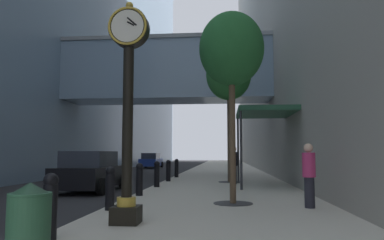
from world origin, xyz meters
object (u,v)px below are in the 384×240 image
pedestrian_walking (234,164)px  car_blue_near (151,161)px  street_tree_mid_near (229,75)px  street_clock (128,99)px  bollard_third (139,178)px  bollard_fourth (157,173)px  car_black_mid (91,172)px  pedestrian_by_clock (309,174)px  bollard_fifth (168,170)px  bollard_sixth (177,168)px  trash_bin (29,224)px  bollard_nearest (50,205)px  bollard_second (110,187)px  street_tree_near (231,51)px

pedestrian_walking → car_blue_near: 23.03m
street_tree_mid_near → street_clock: bearing=-101.4°
street_clock → car_blue_near: (-5.87, 31.36, -1.90)m
bollard_third → bollard_fourth: 3.17m
car_black_mid → pedestrian_by_clock: bearing=-31.9°
bollard_fifth → pedestrian_by_clock: 10.06m
bollard_sixth → car_black_mid: bearing=-110.2°
trash_bin → pedestrian_by_clock: 7.17m
bollard_fourth → bollard_nearest: bearing=-90.0°
street_tree_mid_near → bollard_fourth: bearing=-136.8°
street_clock → bollard_second: (-0.88, 1.71, -1.97)m
bollard_nearest → pedestrian_walking: 11.81m
bollard_second → car_blue_near: car_blue_near is taller
street_clock → bollard_third: (-0.88, 4.88, -1.97)m
bollard_third → pedestrian_walking: size_ratio=0.62×
bollard_fourth → bollard_fifth: bearing=90.0°
bollard_nearest → bollard_fifth: bearing=90.0°
bollard_fourth → street_clock: bearing=-83.7°
bollard_sixth → street_clock: bearing=-86.5°
bollard_fifth → bollard_third: bearing=-90.0°
trash_bin → bollard_sixth: bearing=91.5°
street_tree_mid_near → car_black_mid: street_tree_mid_near is taller
street_clock → bollard_second: size_ratio=4.25×
bollard_nearest → car_black_mid: (-2.61, 8.77, 0.09)m
bollard_nearest → pedestrian_by_clock: pedestrian_by_clock is taller
bollard_second → bollard_sixth: bearing=90.0°
street_tree_mid_near → pedestrian_walking: street_tree_mid_near is taller
street_tree_mid_near → trash_bin: (-2.64, -13.89, -4.81)m
bollard_fifth → bollard_nearest: bearing=-90.0°
bollard_fifth → pedestrian_walking: size_ratio=0.62×
street_clock → pedestrian_walking: size_ratio=2.66×
street_tree_mid_near → car_black_mid: (-5.70, -3.65, -4.69)m
bollard_sixth → bollard_fifth: bearing=-90.0°
trash_bin → street_clock: bearing=81.7°
bollard_fifth → bollard_sixth: (0.00, 3.17, 0.00)m
street_clock → pedestrian_walking: 10.29m
bollard_third → bollard_sixth: same height
trash_bin → pedestrian_by_clock: pedestrian_by_clock is taller
bollard_fifth → car_blue_near: 20.75m
bollard_third → street_tree_mid_near: street_tree_mid_near is taller
bollard_second → pedestrian_by_clock: size_ratio=0.65×
bollard_nearest → bollard_fourth: 9.51m
street_tree_near → pedestrian_by_clock: size_ratio=3.31×
pedestrian_walking → bollard_fifth: bearing=157.7°
bollard_sixth → bollard_nearest: bearing=-90.0°
bollard_fourth → pedestrian_by_clock: size_ratio=0.65×
bollard_fourth → car_blue_near: size_ratio=0.25×
bollard_fifth → car_blue_near: bearing=103.9°
bollard_sixth → car_blue_near: bearing=106.4°
street_tree_near → trash_bin: size_ratio=5.28×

